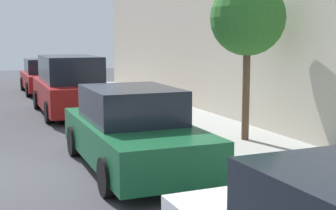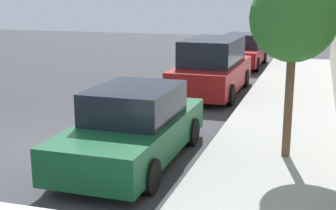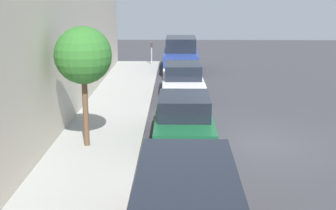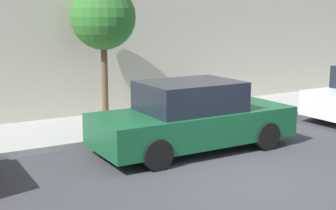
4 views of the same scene
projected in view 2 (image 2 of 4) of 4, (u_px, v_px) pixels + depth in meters
ground_plane at (47, 148)px, 10.46m from camera, size 60.00×60.00×0.00m
sidewalk at (268, 169)px, 9.00m from camera, size 2.72×32.00×0.15m
parked_sedan_third at (134, 127)px, 9.47m from camera, size 1.92×4.50×1.54m
parked_minivan_fourth at (212, 67)px, 15.89m from camera, size 2.02×4.92×1.90m
parked_sedan_fifth at (243, 51)px, 22.10m from camera, size 1.92×4.50×1.54m
street_tree at (294, 19)px, 8.86m from camera, size 1.69×1.69×3.61m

